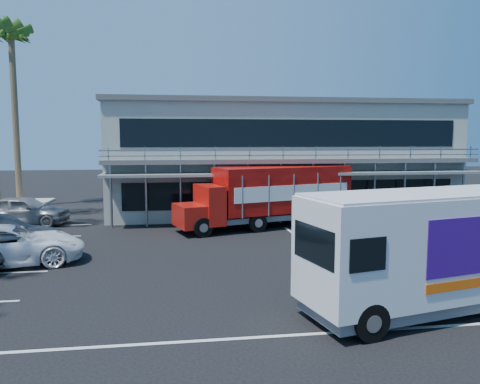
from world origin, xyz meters
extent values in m
plane|color=black|center=(0.00, 0.00, 0.00)|extent=(120.00, 120.00, 0.00)
cube|color=#9CA194|center=(3.00, 15.00, 3.50)|extent=(22.00, 10.00, 7.00)
cube|color=#515454|center=(3.00, 15.00, 7.15)|extent=(22.40, 10.40, 0.30)
cube|color=#515454|center=(3.00, 9.40, 3.60)|extent=(22.00, 1.20, 0.25)
cube|color=gray|center=(3.00, 8.85, 4.10)|extent=(22.00, 0.08, 0.90)
cube|color=slate|center=(3.00, 9.10, 2.90)|extent=(22.00, 1.80, 0.15)
cube|color=black|center=(3.00, 9.98, 1.60)|extent=(20.00, 0.06, 1.60)
cube|color=black|center=(3.00, 9.98, 5.20)|extent=(20.00, 0.06, 1.60)
cylinder|color=brown|center=(-15.10, 18.50, 6.00)|extent=(0.44, 0.44, 12.00)
sphere|color=#294E16|center=(-15.10, 18.50, 12.20)|extent=(1.10, 1.10, 1.10)
cube|color=#AC150D|center=(-3.26, 6.91, 0.96)|extent=(1.91, 2.45, 1.15)
cube|color=#AC150D|center=(-2.25, 7.22, 1.48)|extent=(1.61, 2.56, 2.01)
cube|color=black|center=(-2.25, 7.22, 2.05)|extent=(0.64, 1.96, 0.67)
cube|color=#B4140B|center=(1.95, 8.50, 2.10)|extent=(8.00, 4.51, 2.48)
cube|color=slate|center=(1.95, 8.50, 0.62)|extent=(7.90, 4.17, 0.29)
cube|color=white|center=(2.30, 7.35, 2.01)|extent=(6.73, 2.08, 0.81)
cube|color=white|center=(1.60, 9.65, 2.01)|extent=(6.73, 2.08, 0.81)
cylinder|color=black|center=(-2.67, 5.99, 0.50)|extent=(1.03, 0.56, 0.99)
cylinder|color=black|center=(-3.29, 8.00, 0.50)|extent=(1.03, 0.56, 0.99)
cylinder|color=black|center=(0.25, 6.88, 0.50)|extent=(1.03, 0.56, 0.99)
cylinder|color=black|center=(-0.36, 8.89, 0.50)|extent=(1.03, 0.56, 0.99)
cylinder|color=black|center=(4.63, 8.22, 0.50)|extent=(1.03, 0.56, 0.99)
cylinder|color=black|center=(4.02, 10.23, 0.50)|extent=(1.03, 0.56, 0.99)
cube|color=silver|center=(2.77, -5.00, 1.95)|extent=(7.35, 3.89, 2.80)
cube|color=slate|center=(2.77, -5.00, 0.40)|extent=(7.02, 3.59, 0.35)
cube|color=black|center=(-0.62, -5.77, 2.25)|extent=(0.49, 1.93, 0.95)
cube|color=silver|center=(2.77, -5.00, 3.37)|extent=(7.20, 3.81, 0.08)
cube|color=#380D75|center=(3.28, -3.64, 2.15)|extent=(3.51, 0.83, 1.50)
cube|color=#F2590C|center=(3.82, -6.01, 1.15)|extent=(3.51, 0.82, 0.25)
cylinder|color=black|center=(0.57, -6.59, 0.48)|extent=(1.00, 0.49, 0.96)
cylinder|color=black|center=(0.10, -4.52, 0.48)|extent=(1.00, 0.49, 0.96)
cylinder|color=black|center=(4.58, -3.50, 0.48)|extent=(1.00, 0.49, 0.96)
imported|color=white|center=(-10.43, 1.94, 0.78)|extent=(6.04, 3.80, 1.55)
imported|color=slate|center=(-12.50, 10.80, 0.84)|extent=(5.10, 2.51, 1.67)
camera|label=1|loc=(-4.08, -16.86, 4.87)|focal=35.00mm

